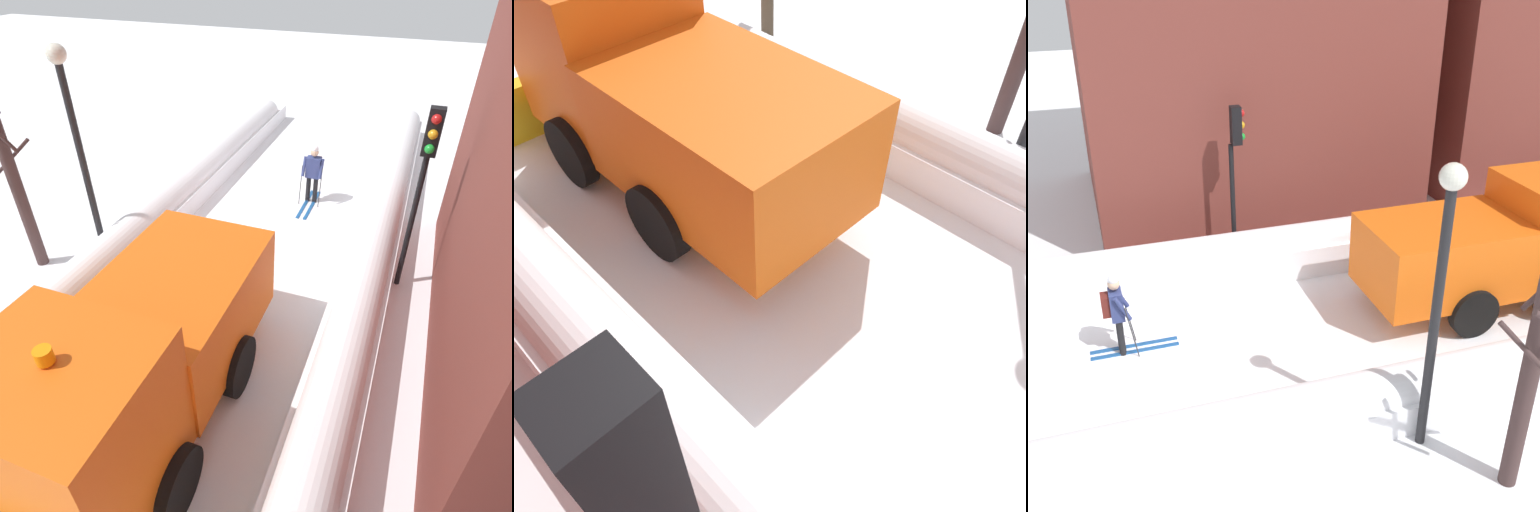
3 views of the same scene
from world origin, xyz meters
TOP-DOWN VIEW (x-y plane):
  - plow_truck at (-0.06, 7.38)m, footprint 3.20×5.98m
  - skier at (-0.67, -0.95)m, footprint 0.62×1.80m
  - traffic_light_pole at (-3.59, 2.33)m, footprint 0.28×0.42m
  - street_lamp at (3.60, 3.62)m, footprint 0.40×0.40m
  - bare_tree_near at (4.84, 4.50)m, footprint 1.02×1.30m

SIDE VIEW (x-z plane):
  - skier at x=-0.67m, z-range 0.10..1.91m
  - plow_truck at x=-0.06m, z-range -0.08..3.04m
  - bare_tree_near at x=4.84m, z-range -0.13..4.05m
  - traffic_light_pole at x=-3.59m, z-range 0.85..5.01m
  - street_lamp at x=3.60m, z-range 0.68..5.67m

